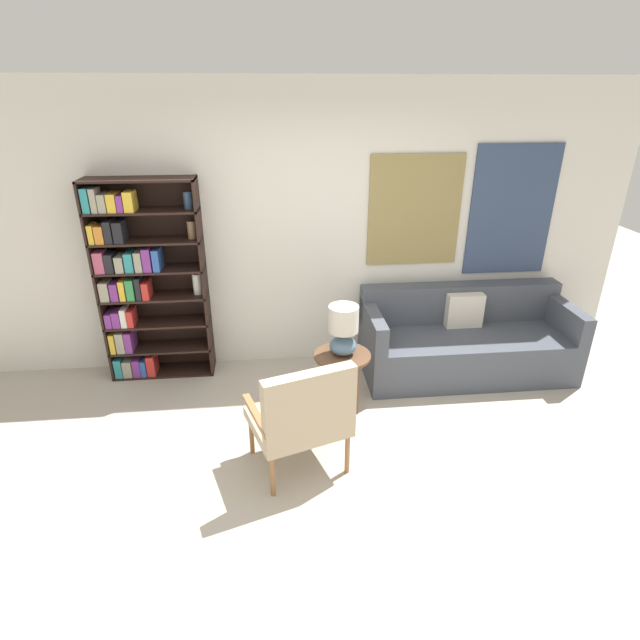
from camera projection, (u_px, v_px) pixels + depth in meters
The scene contains 7 objects.
ground_plane at pixel (325, 495), 3.48m from camera, with size 14.00×14.00×0.00m, color #B2A899.
wall_back at pixel (308, 231), 4.75m from camera, with size 6.40×0.08×2.70m.
bookshelf at pixel (140, 282), 4.60m from camera, with size 0.97×0.30×1.90m.
armchair at pixel (303, 414), 3.48m from camera, with size 0.80×0.75×0.91m.
couch at pixel (465, 342), 4.93m from camera, with size 2.01×0.82×0.82m.
side_table at pixel (342, 361), 4.21m from camera, with size 0.48×0.48×0.56m.
table_lamp at pixel (343, 329), 4.10m from camera, with size 0.25×0.25×0.43m.
Camera 1 is at (-0.30, -2.63, 2.56)m, focal length 28.00 mm.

